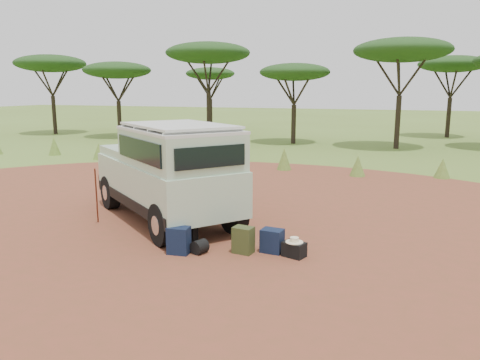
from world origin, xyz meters
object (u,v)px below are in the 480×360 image
(safari_vehicle, at_px, (168,174))
(backpack_black, at_px, (188,231))
(walking_staff, at_px, (97,196))
(backpack_navy, at_px, (179,240))
(hard_case, at_px, (294,250))
(duffel_navy, at_px, (272,241))
(backpack_olive, at_px, (243,240))

(safari_vehicle, distance_m, backpack_black, 2.00)
(safari_vehicle, distance_m, walking_staff, 1.80)
(backpack_navy, bearing_deg, hard_case, 10.53)
(walking_staff, relative_size, backpack_navy, 2.71)
(safari_vehicle, relative_size, hard_case, 12.23)
(safari_vehicle, bearing_deg, duffel_navy, 14.53)
(backpack_navy, bearing_deg, duffel_navy, 17.64)
(hard_case, bearing_deg, backpack_navy, -145.93)
(walking_staff, height_order, duffel_navy, walking_staff)
(backpack_olive, height_order, duffel_navy, backpack_olive)
(safari_vehicle, height_order, duffel_navy, safari_vehicle)
(backpack_olive, xyz_separation_m, duffel_navy, (0.53, 0.26, -0.03))
(walking_staff, height_order, backpack_olive, walking_staff)
(walking_staff, bearing_deg, duffel_navy, -42.26)
(walking_staff, xyz_separation_m, backpack_navy, (2.82, -1.12, -0.44))
(safari_vehicle, relative_size, backpack_olive, 9.51)
(backpack_navy, xyz_separation_m, hard_case, (2.22, 0.64, -0.13))
(walking_staff, height_order, hard_case, walking_staff)
(walking_staff, bearing_deg, safari_vehicle, -4.43)
(backpack_black, distance_m, backpack_navy, 0.79)
(safari_vehicle, bearing_deg, backpack_olive, 6.07)
(walking_staff, height_order, backpack_navy, walking_staff)
(backpack_navy, distance_m, hard_case, 2.31)
(duffel_navy, bearing_deg, backpack_navy, -151.50)
(safari_vehicle, height_order, hard_case, safari_vehicle)
(backpack_navy, bearing_deg, backpack_olive, 16.53)
(backpack_black, bearing_deg, hard_case, -1.98)
(backpack_olive, bearing_deg, walking_staff, 178.40)
(safari_vehicle, relative_size, duffel_navy, 10.77)
(walking_staff, distance_m, backpack_black, 2.71)
(backpack_black, bearing_deg, backpack_olive, -10.50)
(walking_staff, xyz_separation_m, duffel_navy, (4.55, -0.38, -0.48))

